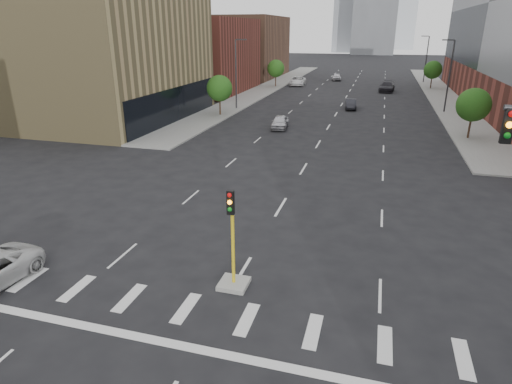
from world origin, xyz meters
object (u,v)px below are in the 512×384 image
at_px(car_deep_right, 387,87).
at_px(car_near_left, 280,122).
at_px(median_traffic_signal, 233,266).
at_px(car_far_left, 297,81).
at_px(car_mid_right, 351,104).
at_px(car_distant, 337,77).

bearing_deg(car_deep_right, car_near_left, -103.04).
relative_size(median_traffic_signal, car_far_left, 0.72).
distance_m(car_near_left, car_far_left, 39.21).
bearing_deg(car_near_left, car_mid_right, 60.78).
bearing_deg(car_mid_right, median_traffic_signal, -97.84).
height_order(car_far_left, car_deep_right, car_far_left).
bearing_deg(car_near_left, car_distant, 83.87).
bearing_deg(car_mid_right, car_near_left, -120.22).
xyz_separation_m(car_deep_right, car_distant, (-10.32, 15.40, -0.09)).
xyz_separation_m(median_traffic_signal, car_distant, (-4.05, 80.51, -0.23)).
bearing_deg(car_distant, car_mid_right, -88.60).
height_order(median_traffic_signal, car_mid_right, median_traffic_signal).
xyz_separation_m(car_near_left, car_deep_right, (11.34, 34.26, 0.14)).
bearing_deg(car_near_left, car_deep_right, 66.74).
distance_m(car_mid_right, car_deep_right, 20.25).
distance_m(car_mid_right, car_distant, 35.51).
height_order(car_mid_right, car_far_left, car_far_left).
height_order(car_mid_right, car_distant, car_distant).
height_order(car_deep_right, car_distant, car_deep_right).
bearing_deg(car_far_left, car_mid_right, -67.63).
bearing_deg(car_deep_right, car_mid_right, -98.33).
bearing_deg(car_distant, car_far_left, -128.36).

